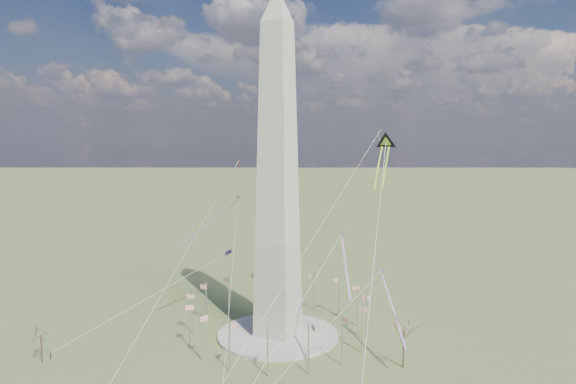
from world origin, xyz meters
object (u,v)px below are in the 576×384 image
at_px(washington_monument, 278,175).
at_px(person_west, 51,356).
at_px(tree_near, 404,328).
at_px(kite_delta_black, 385,145).

distance_m(washington_monument, person_west, 78.19).
bearing_deg(tree_near, kite_delta_black, 130.06).
distance_m(tree_near, kite_delta_black, 48.16).
distance_m(tree_near, person_west, 93.58).
height_order(person_west, kite_delta_black, kite_delta_black).
relative_size(tree_near, kite_delta_black, 0.85).
height_order(washington_monument, kite_delta_black, washington_monument).
xyz_separation_m(washington_monument, tree_near, (38.65, -4.12, -37.36)).
bearing_deg(person_west, tree_near, -138.31).
height_order(washington_monument, person_west, washington_monument).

